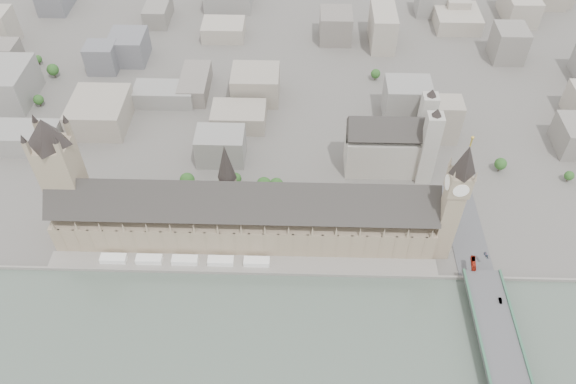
{
  "coord_description": "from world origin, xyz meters",
  "views": [
    {
      "loc": [
        38.32,
        -242.8,
        316.07
      ],
      "look_at": [
        30.41,
        42.76,
        22.81
      ],
      "focal_mm": 35.0,
      "sensor_mm": 36.0,
      "label": 1
    }
  ],
  "objects_px": {
    "red_bus_north": "(473,263)",
    "car_silver": "(500,300)",
    "westminster_bridge": "(506,376)",
    "elizabeth_tower": "(455,196)",
    "westminster_abbey": "(392,145)",
    "car_approach": "(486,255)",
    "victoria_tower": "(61,172)",
    "palace_of_westminster": "(244,215)"
  },
  "relations": [
    {
      "from": "elizabeth_tower",
      "to": "car_approach",
      "type": "xyz_separation_m",
      "value": [
        29.69,
        -10.49,
        -47.11
      ]
    },
    {
      "from": "westminster_bridge",
      "to": "westminster_abbey",
      "type": "bearing_deg",
      "value": 105.64
    },
    {
      "from": "elizabeth_tower",
      "to": "car_approach",
      "type": "distance_m",
      "value": 56.66
    },
    {
      "from": "palace_of_westminster",
      "to": "westminster_bridge",
      "type": "relative_size",
      "value": 0.82
    },
    {
      "from": "elizabeth_tower",
      "to": "red_bus_north",
      "type": "height_order",
      "value": "elizabeth_tower"
    },
    {
      "from": "palace_of_westminster",
      "to": "victoria_tower",
      "type": "height_order",
      "value": "victoria_tower"
    },
    {
      "from": "palace_of_westminster",
      "to": "red_bus_north",
      "type": "distance_m",
      "value": 160.14
    },
    {
      "from": "elizabeth_tower",
      "to": "westminster_bridge",
      "type": "height_order",
      "value": "elizabeth_tower"
    },
    {
      "from": "victoria_tower",
      "to": "westminster_abbey",
      "type": "distance_m",
      "value": 244.79
    },
    {
      "from": "westminster_abbey",
      "to": "car_silver",
      "type": "bearing_deg",
      "value": -66.67
    },
    {
      "from": "red_bus_north",
      "to": "car_silver",
      "type": "height_order",
      "value": "red_bus_north"
    },
    {
      "from": "palace_of_westminster",
      "to": "westminster_abbey",
      "type": "height_order",
      "value": "westminster_abbey"
    },
    {
      "from": "victoria_tower",
      "to": "car_approach",
      "type": "height_order",
      "value": "victoria_tower"
    },
    {
      "from": "westminster_bridge",
      "to": "car_approach",
      "type": "bearing_deg",
      "value": 86.17
    },
    {
      "from": "victoria_tower",
      "to": "car_approach",
      "type": "bearing_deg",
      "value": -5.62
    },
    {
      "from": "westminster_abbey",
      "to": "red_bus_north",
      "type": "xyz_separation_m",
      "value": [
        46.05,
        -105.03,
        -13.22
      ]
    },
    {
      "from": "red_bus_north",
      "to": "car_silver",
      "type": "bearing_deg",
      "value": -60.28
    },
    {
      "from": "car_silver",
      "to": "elizabeth_tower",
      "type": "bearing_deg",
      "value": 126.47
    },
    {
      "from": "westminster_abbey",
      "to": "car_approach",
      "type": "distance_m",
      "value": 113.69
    },
    {
      "from": "victoria_tower",
      "to": "westminster_abbey",
      "type": "bearing_deg",
      "value": 16.5
    },
    {
      "from": "westminster_bridge",
      "to": "car_approach",
      "type": "height_order",
      "value": "car_approach"
    },
    {
      "from": "elizabeth_tower",
      "to": "car_approach",
      "type": "relative_size",
      "value": 21.48
    },
    {
      "from": "red_bus_north",
      "to": "palace_of_westminster",
      "type": "bearing_deg",
      "value": 176.93
    },
    {
      "from": "car_silver",
      "to": "red_bus_north",
      "type": "bearing_deg",
      "value": 115.32
    },
    {
      "from": "westminster_bridge",
      "to": "red_bus_north",
      "type": "height_order",
      "value": "red_bus_north"
    },
    {
      "from": "elizabeth_tower",
      "to": "victoria_tower",
      "type": "bearing_deg",
      "value": 176.04
    },
    {
      "from": "car_approach",
      "to": "westminster_bridge",
      "type": "bearing_deg",
      "value": -110.94
    },
    {
      "from": "westminster_bridge",
      "to": "car_approach",
      "type": "relative_size",
      "value": 64.95
    },
    {
      "from": "palace_of_westminster",
      "to": "red_bus_north",
      "type": "relative_size",
      "value": 22.92
    },
    {
      "from": "car_approach",
      "to": "westminster_abbey",
      "type": "bearing_deg",
      "value": 103.09
    },
    {
      "from": "westminster_abbey",
      "to": "palace_of_westminster",
      "type": "bearing_deg",
      "value": -145.83
    },
    {
      "from": "palace_of_westminster",
      "to": "elizabeth_tower",
      "type": "height_order",
      "value": "elizabeth_tower"
    },
    {
      "from": "victoria_tower",
      "to": "red_bus_north",
      "type": "distance_m",
      "value": 284.62
    },
    {
      "from": "victoria_tower",
      "to": "palace_of_westminster",
      "type": "bearing_deg",
      "value": -2.96
    },
    {
      "from": "westminster_bridge",
      "to": "car_silver",
      "type": "distance_m",
      "value": 49.49
    },
    {
      "from": "car_silver",
      "to": "westminster_abbey",
      "type": "bearing_deg",
      "value": 116.59
    },
    {
      "from": "victoria_tower",
      "to": "red_bus_north",
      "type": "height_order",
      "value": "victoria_tower"
    },
    {
      "from": "victoria_tower",
      "to": "westminster_abbey",
      "type": "relative_size",
      "value": 1.47
    },
    {
      "from": "palace_of_westminster",
      "to": "car_approach",
      "type": "distance_m",
      "value": 169.55
    },
    {
      "from": "palace_of_westminster",
      "to": "victoria_tower",
      "type": "bearing_deg",
      "value": 177.04
    },
    {
      "from": "westminster_bridge",
      "to": "red_bus_north",
      "type": "bearing_deg",
      "value": 93.71
    },
    {
      "from": "palace_of_westminster",
      "to": "westminster_bridge",
      "type": "xyz_separation_m",
      "value": [
        162.0,
        -107.2,
        -17.58
      ]
    }
  ]
}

